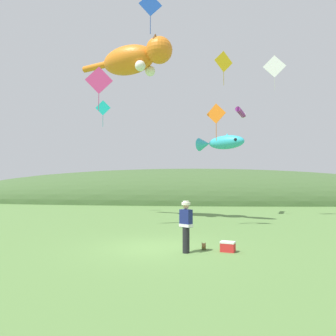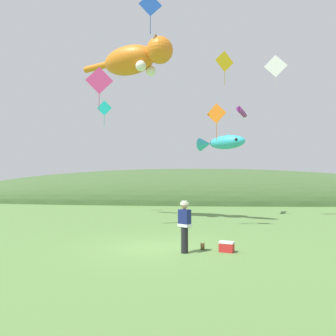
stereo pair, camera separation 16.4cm
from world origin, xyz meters
name	(u,v)px [view 2 (the right image)]	position (x,y,z in m)	size (l,w,h in m)	color
ground_plane	(157,248)	(0.00, 0.00, 0.00)	(120.00, 120.00, 0.00)	#5B8442
distant_hill_ridge	(188,202)	(0.00, 27.20, 0.00)	(62.12, 12.81, 8.03)	#426033
festival_attendant	(185,225)	(1.07, -0.73, 0.95)	(0.49, 0.46, 1.77)	black
kite_spool	(203,246)	(1.68, -0.14, 0.13)	(0.14, 0.27, 0.27)	olive
picnic_cooler	(227,247)	(2.51, -0.41, 0.18)	(0.57, 0.47, 0.36)	red
kite_giant_cat	(136,59)	(-2.59, 8.49, 10.37)	(6.63, 3.70, 2.16)	orange
kite_fish_windsock	(222,142)	(2.93, 8.99, 4.94)	(3.22, 2.57, 1.01)	#33B2CC
kite_tube_streamer	(242,112)	(4.57, 12.06, 7.51)	(1.06, 2.37, 0.44)	#8C268C
kite_diamond_white	(276,66)	(6.61, 10.28, 10.20)	(1.51, 0.18, 2.42)	white
kite_diamond_teal	(104,108)	(-6.02, 12.98, 8.26)	(1.21, 0.10, 2.11)	#19BFBF
kite_diamond_orange	(216,114)	(2.44, 5.46, 6.05)	(1.02, 0.44, 2.00)	orange
kite_diamond_pink	(99,81)	(-3.72, 4.58, 7.77)	(1.41, 0.38, 2.36)	#E53F8C
kite_diamond_gold	(225,62)	(3.20, 10.01, 10.55)	(1.28, 0.75, 2.37)	yellow
kite_diamond_blue	(150,5)	(-0.83, 3.58, 11.15)	(1.13, 0.36, 2.07)	blue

